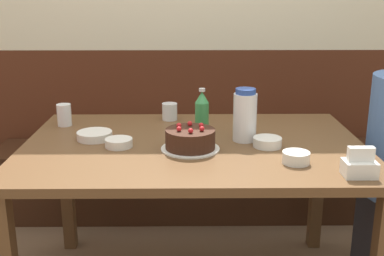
# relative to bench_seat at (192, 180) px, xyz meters

# --- Properties ---
(back_wall) EXTENTS (4.80, 0.04, 2.50)m
(back_wall) POSITION_rel_bench_seat_xyz_m (0.00, 0.22, 1.04)
(back_wall) COLOR #4C2314
(back_wall) RESTS_ON ground_plane
(bench_seat) EXTENTS (2.34, 0.38, 0.42)m
(bench_seat) POSITION_rel_bench_seat_xyz_m (0.00, 0.00, 0.00)
(bench_seat) COLOR #381E11
(bench_seat) RESTS_ON ground_plane
(dining_table) EXTENTS (1.41, 0.94, 0.72)m
(dining_table) POSITION_rel_bench_seat_xyz_m (0.00, -0.83, 0.43)
(dining_table) COLOR brown
(dining_table) RESTS_ON ground_plane
(birthday_cake) EXTENTS (0.23, 0.23, 0.10)m
(birthday_cake) POSITION_rel_bench_seat_xyz_m (-0.01, -0.91, 0.55)
(birthday_cake) COLOR white
(birthday_cake) RESTS_ON dining_table
(water_pitcher) EXTENTS (0.10, 0.10, 0.22)m
(water_pitcher) POSITION_rel_bench_seat_xyz_m (0.22, -0.80, 0.62)
(water_pitcher) COLOR white
(water_pitcher) RESTS_ON dining_table
(soju_bottle) EXTENTS (0.06, 0.06, 0.20)m
(soju_bottle) POSITION_rel_bench_seat_xyz_m (0.04, -0.66, 0.61)
(soju_bottle) COLOR #388E4C
(soju_bottle) RESTS_ON dining_table
(napkin_holder) EXTENTS (0.11, 0.08, 0.11)m
(napkin_holder) POSITION_rel_bench_seat_xyz_m (0.56, -1.20, 0.55)
(napkin_holder) COLOR white
(napkin_holder) RESTS_ON dining_table
(bowl_soup_white) EXTENTS (0.10, 0.10, 0.04)m
(bowl_soup_white) POSITION_rel_bench_seat_xyz_m (0.37, -1.07, 0.53)
(bowl_soup_white) COLOR white
(bowl_soup_white) RESTS_ON dining_table
(bowl_rice_small) EXTENTS (0.11, 0.11, 0.03)m
(bowl_rice_small) POSITION_rel_bench_seat_xyz_m (-0.30, -0.88, 0.53)
(bowl_rice_small) COLOR white
(bowl_rice_small) RESTS_ON dining_table
(bowl_side_dish) EXTENTS (0.12, 0.12, 0.04)m
(bowl_side_dish) POSITION_rel_bench_seat_xyz_m (0.30, -0.88, 0.53)
(bowl_side_dish) COLOR white
(bowl_side_dish) RESTS_ON dining_table
(bowl_sauce_shallow) EXTENTS (0.15, 0.15, 0.03)m
(bowl_sauce_shallow) POSITION_rel_bench_seat_xyz_m (-0.42, -0.77, 0.53)
(bowl_sauce_shallow) COLOR white
(bowl_sauce_shallow) RESTS_ON dining_table
(glass_water_tall) EXTENTS (0.07, 0.07, 0.08)m
(glass_water_tall) POSITION_rel_bench_seat_xyz_m (-0.11, -0.46, 0.55)
(glass_water_tall) COLOR silver
(glass_water_tall) RESTS_ON dining_table
(glass_tumbler_short) EXTENTS (0.07, 0.07, 0.10)m
(glass_tumbler_short) POSITION_rel_bench_seat_xyz_m (-0.60, -0.56, 0.56)
(glass_tumbler_short) COLOR silver
(glass_tumbler_short) RESTS_ON dining_table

